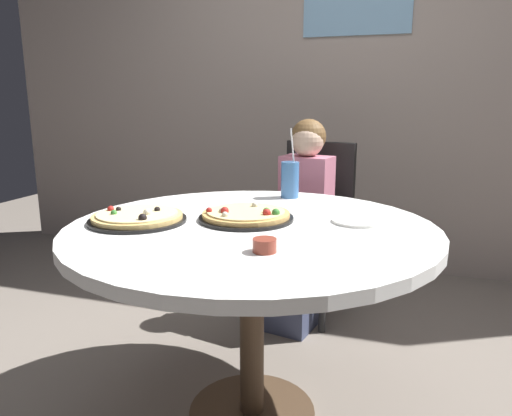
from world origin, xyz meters
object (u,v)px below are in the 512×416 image
(chair_wooden, at_px, (313,218))
(sauce_bowl, at_px, (265,245))
(soda_cup, at_px, (290,180))
(plate_small, at_px, (357,221))
(pizza_veggie, at_px, (246,215))
(pizza_cheese, at_px, (137,217))
(dining_table, at_px, (252,249))
(diner_child, at_px, (300,234))

(chair_wooden, distance_m, sauce_bowl, 1.34)
(soda_cup, height_order, plate_small, soda_cup)
(chair_wooden, xyz_separation_m, soda_cup, (-0.01, -0.52, 0.30))
(sauce_bowl, bearing_deg, plate_small, 63.12)
(chair_wooden, height_order, soda_cup, soda_cup)
(pizza_veggie, distance_m, plate_small, 0.40)
(soda_cup, distance_m, sauce_bowl, 0.80)
(soda_cup, bearing_deg, plate_small, -46.90)
(pizza_veggie, bearing_deg, soda_cup, 83.29)
(pizza_veggie, relative_size, pizza_cheese, 0.99)
(dining_table, distance_m, plate_small, 0.39)
(chair_wooden, distance_m, plate_small, 0.97)
(dining_table, relative_size, plate_small, 7.19)
(diner_child, xyz_separation_m, pizza_cheese, (-0.39, -0.94, 0.28))
(pizza_cheese, height_order, soda_cup, soda_cup)
(pizza_veggie, xyz_separation_m, plate_small, (0.39, 0.09, -0.01))
(pizza_cheese, height_order, plate_small, pizza_cheese)
(diner_child, distance_m, plate_small, 0.84)
(soda_cup, bearing_deg, diner_child, 94.15)
(diner_child, distance_m, sauce_bowl, 1.18)
(dining_table, bearing_deg, diner_child, 90.96)
(pizza_veggie, height_order, soda_cup, soda_cup)
(chair_wooden, distance_m, pizza_veggie, 1.00)
(pizza_cheese, distance_m, plate_small, 0.79)
(pizza_veggie, bearing_deg, plate_small, 12.37)
(pizza_cheese, relative_size, sauce_bowl, 4.99)
(chair_wooden, height_order, sauce_bowl, chair_wooden)
(pizza_cheese, distance_m, sauce_bowl, 0.57)
(dining_table, relative_size, pizza_cheese, 3.71)
(pizza_cheese, bearing_deg, sauce_bowl, -19.91)
(diner_child, relative_size, pizza_veggie, 3.12)
(plate_small, bearing_deg, chair_wooden, 110.61)
(dining_table, relative_size, pizza_veggie, 3.73)
(dining_table, distance_m, diner_child, 0.87)
(soda_cup, distance_m, plate_small, 0.50)
(chair_wooden, distance_m, pizza_cheese, 1.22)
(sauce_bowl, xyz_separation_m, plate_small, (0.22, 0.43, -0.02))
(dining_table, bearing_deg, pizza_veggie, 123.83)
(diner_child, xyz_separation_m, soda_cup, (0.02, -0.34, 0.35))
(pizza_veggie, bearing_deg, sauce_bowl, -63.01)
(dining_table, bearing_deg, sauce_bowl, -64.68)
(diner_child, relative_size, pizza_cheese, 3.10)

